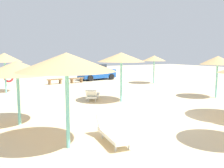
{
  "coord_description": "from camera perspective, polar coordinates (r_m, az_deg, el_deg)",
  "views": [
    {
      "loc": [
        -6.98,
        -8.84,
        2.94
      ],
      "look_at": [
        0.0,
        3.0,
        1.2
      ],
      "focal_mm": 39.44,
      "sensor_mm": 36.0,
      "label": 1
    }
  ],
  "objects": [
    {
      "name": "parasol_4",
      "position": [
        10.59,
        -21.13,
        3.45
      ],
      "size": [
        2.78,
        2.78,
        2.63
      ],
      "color": "#6BC6BC",
      "rests_on": "ground"
    },
    {
      "name": "ground_plane",
      "position": [
        11.64,
        7.58,
        -7.47
      ],
      "size": [
        80.0,
        80.0,
        0.0
      ],
      "primitive_type": "plane",
      "color": "beige"
    },
    {
      "name": "parasol_1",
      "position": [
        14.62,
        2.17,
        6.19
      ],
      "size": [
        2.85,
        2.85,
        2.97
      ],
      "color": "#6BC6BC",
      "rests_on": "ground"
    },
    {
      "name": "parasol_5",
      "position": [
        19.63,
        -23.67,
        5.56
      ],
      "size": [
        2.5,
        2.5,
        2.95
      ],
      "color": "#6BC6BC",
      "rests_on": "ground"
    },
    {
      "name": "bench_0",
      "position": [
        23.91,
        -13.1,
        0.79
      ],
      "size": [
        1.54,
        0.62,
        0.49
      ],
      "color": "brown",
      "rests_on": "ground"
    },
    {
      "name": "parasol_3",
      "position": [
        17.41,
        23.3,
        5.03
      ],
      "size": [
        2.27,
        2.27,
        2.75
      ],
      "color": "#6BC6BC",
      "rests_on": "ground"
    },
    {
      "name": "parked_car",
      "position": [
        27.15,
        -3.61,
        2.72
      ],
      "size": [
        4.12,
        2.24,
        1.72
      ],
      "color": "#194C9E",
      "rests_on": "ground"
    },
    {
      "name": "parasol_0",
      "position": [
        7.47,
        -10.5,
        4.96
      ],
      "size": [
        2.96,
        2.96,
        2.95
      ],
      "color": "#6BC6BC",
      "rests_on": "ground"
    },
    {
      "name": "bench_1",
      "position": [
        24.62,
        -8.22,
        1.09
      ],
      "size": [
        1.55,
        0.67,
        0.49
      ],
      "color": "brown",
      "rests_on": "ground"
    },
    {
      "name": "parasol_6",
      "position": [
        24.02,
        9.74,
        5.88
      ],
      "size": [
        2.25,
        2.25,
        2.7
      ],
      "color": "#6BC6BC",
      "rests_on": "ground"
    },
    {
      "name": "lounger_0",
      "position": [
        8.3,
        0.31,
        -11.16
      ],
      "size": [
        0.92,
        1.94,
        0.78
      ],
      "color": "silver",
      "rests_on": "ground"
    },
    {
      "name": "lounger_1",
      "position": [
        15.41,
        -4.47,
        -2.59
      ],
      "size": [
        1.57,
        1.9,
        0.77
      ],
      "color": "silver",
      "rests_on": "ground"
    }
  ]
}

